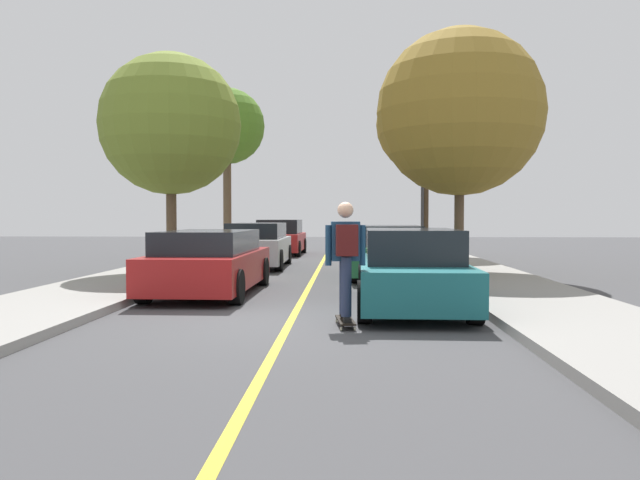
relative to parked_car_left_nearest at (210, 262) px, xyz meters
The scene contains 16 objects.
ground 3.90m from the parked_car_left_nearest, 59.35° to the right, with size 80.00×80.00×0.00m, color #424244.
sidewalk_left 4.07m from the parked_car_left_nearest, 124.86° to the right, with size 2.51×56.00×0.14m, color gray.
sidewalk_right 7.07m from the parked_car_left_nearest, 27.98° to the right, with size 2.51×56.00×0.14m, color gray.
center_line 2.18m from the parked_car_left_nearest, 19.46° to the left, with size 0.12×39.20×0.01m, color gold.
parked_car_left_nearest is the anchor object (origin of this frame).
parked_car_left_near 6.78m from the parked_car_left_nearest, 90.00° to the left, with size 1.91×4.38×1.39m.
parked_car_left_far 13.42m from the parked_car_left_nearest, 90.00° to the left, with size 2.03×4.18×1.46m.
parked_car_right_nearest 4.32m from the parked_car_left_nearest, 24.96° to the right, with size 1.92×4.63×1.37m.
parked_car_right_near 5.45m from the parked_car_left_nearest, 43.96° to the left, with size 2.09×4.68×1.35m.
street_tree_left_nearest 5.36m from the parked_car_left_nearest, 116.35° to the left, with size 3.73×3.73×5.76m.
street_tree_left_near 12.49m from the parked_car_left_nearest, 99.13° to the left, with size 2.94×2.94×6.45m.
street_tree_right_nearest 7.89m from the parked_car_left_nearest, 34.32° to the left, with size 4.36×4.36×6.36m.
street_tree_right_near 13.33m from the parked_car_left_nearest, 62.69° to the left, with size 3.71×3.71×6.79m.
streetlamp 12.75m from the parked_car_left_nearest, 62.88° to the left, with size 0.36×0.24×5.82m.
skateboard 4.68m from the parked_car_left_nearest, 53.07° to the right, with size 0.31×0.86×0.10m.
skateboarder 4.69m from the parked_car_left_nearest, 53.29° to the right, with size 0.59×0.71×1.69m.
Camera 1 is at (0.84, -9.33, 1.58)m, focal length 34.98 mm.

